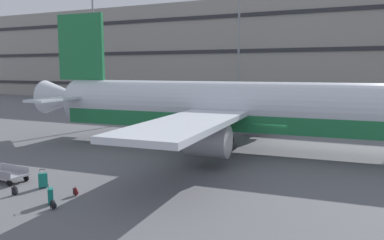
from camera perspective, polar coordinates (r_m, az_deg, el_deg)
name	(u,v)px	position (r m, az deg, el deg)	size (l,w,h in m)	color
ground_plane	(272,155)	(29.71, 11.90, -5.11)	(600.00, 600.00, 0.00)	#5B5B60
terminal_structure	(330,52)	(80.76, 20.07, 9.64)	(166.36, 19.51, 19.97)	gray
airliner	(233,109)	(30.60, 6.25, 1.68)	(37.73, 30.31, 11.49)	silver
light_mast_far_left	(93,33)	(81.75, -14.59, 12.47)	(1.80, 0.50, 24.06)	gray
light_mast_left	(239,27)	(67.22, 7.07, 13.75)	(1.80, 0.50, 24.02)	gray
suitcase_upright	(43,180)	(22.56, -21.50, -8.40)	(0.49, 0.52, 1.03)	#147266
suitcase_navy	(51,196)	(19.84, -20.50, -10.61)	(0.48, 0.48, 0.97)	#147266
backpack_orange	(15,191)	(21.91, -25.07, -9.61)	(0.25, 0.35, 0.54)	black
backpack_teal	(53,205)	(19.16, -20.10, -11.87)	(0.38, 0.41, 0.49)	black
backpack_small	(76,192)	(20.72, -17.07, -10.25)	(0.39, 0.33, 0.49)	maroon
baggage_cart	(5,174)	(24.74, -26.24, -7.29)	(3.33, 1.42, 0.82)	gray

